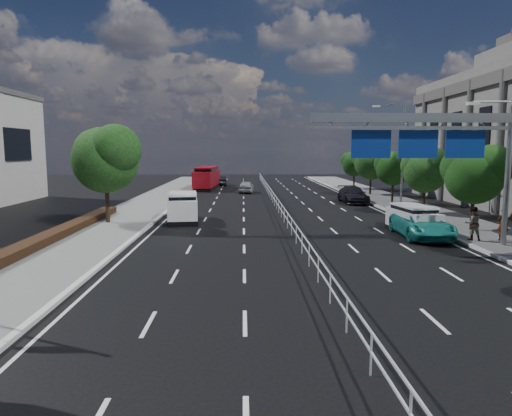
{
  "coord_description": "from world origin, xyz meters",
  "views": [
    {
      "loc": [
        -2.84,
        -12.78,
        5.03
      ],
      "look_at": [
        -2.26,
        7.69,
        2.4
      ],
      "focal_mm": 32.0,
      "sensor_mm": 36.0,
      "label": 1
    }
  ],
  "objects": [
    {
      "name": "ground",
      "position": [
        0.0,
        0.0,
        0.0
      ],
      "size": [
        160.0,
        160.0,
        0.0
      ],
      "primitive_type": "plane",
      "color": "black",
      "rests_on": "ground"
    },
    {
      "name": "near_tree_back",
      "position": [
        -11.94,
        17.97,
        4.61
      ],
      "size": [
        4.84,
        4.51,
        6.69
      ],
      "color": "black",
      "rests_on": "ground"
    },
    {
      "name": "pedestrian_a",
      "position": [
        11.2,
        11.12,
        1.01
      ],
      "size": [
        0.65,
        0.45,
        1.74
      ],
      "primitive_type": "imported",
      "rotation": [
        0.0,
        0.0,
        3.09
      ],
      "color": "gray",
      "rests_on": "sidewalk_far"
    },
    {
      "name": "silver_minivan",
      "position": [
        7.38,
        14.0,
        0.85
      ],
      "size": [
        2.2,
        4.31,
        1.72
      ],
      "rotation": [
        0.0,
        0.0,
        0.11
      ],
      "color": "black",
      "rests_on": "ground"
    },
    {
      "name": "overhead_gantry",
      "position": [
        6.74,
        10.05,
        5.61
      ],
      "size": [
        10.24,
        0.38,
        7.45
      ],
      "color": "gray",
      "rests_on": "ground"
    },
    {
      "name": "median_fence",
      "position": [
        0.0,
        22.5,
        0.53
      ],
      "size": [
        0.05,
        85.0,
        1.02
      ],
      "color": "silver",
      "rests_on": "ground"
    },
    {
      "name": "white_minivan",
      "position": [
        -7.08,
        19.11,
        0.99
      ],
      "size": [
        2.54,
        4.86,
        2.02
      ],
      "rotation": [
        0.0,
        0.0,
        0.12
      ],
      "color": "black",
      "rests_on": "ground"
    },
    {
      "name": "streetlight_far",
      "position": [
        10.5,
        26.0,
        5.21
      ],
      "size": [
        2.78,
        2.4,
        9.0
      ],
      "color": "gray",
      "rests_on": "ground"
    },
    {
      "name": "far_tree_f",
      "position": [
        11.24,
        29.48,
        3.49
      ],
      "size": [
        3.52,
        3.28,
        5.02
      ],
      "color": "black",
      "rests_on": "ground"
    },
    {
      "name": "parked_car_teal",
      "position": [
        7.44,
        12.82,
        0.76
      ],
      "size": [
        2.75,
        5.54,
        1.51
      ],
      "primitive_type": "imported",
      "rotation": [
        0.0,
        0.0,
        -0.04
      ],
      "color": "#1B7D76",
      "rests_on": "ground"
    },
    {
      "name": "parked_car_dark",
      "position": [
        7.6,
        30.0,
        0.76
      ],
      "size": [
        2.21,
        5.29,
        1.53
      ],
      "primitive_type": "imported",
      "rotation": [
        0.0,
        0.0,
        0.01
      ],
      "color": "black",
      "rests_on": "ground"
    },
    {
      "name": "far_tree_h",
      "position": [
        11.24,
        44.48,
        3.42
      ],
      "size": [
        3.41,
        3.18,
        4.91
      ],
      "color": "black",
      "rests_on": "ground"
    },
    {
      "name": "kerb_near",
      "position": [
        -9.0,
        0.0,
        0.07
      ],
      "size": [
        0.25,
        140.0,
        0.15
      ],
      "primitive_type": "cube",
      "color": "silver",
      "rests_on": "ground"
    },
    {
      "name": "red_bus",
      "position": [
        -7.5,
        46.09,
        1.49
      ],
      "size": [
        2.94,
        9.7,
        2.86
      ],
      "rotation": [
        0.0,
        0.0,
        -0.07
      ],
      "color": "black",
      "rests_on": "ground"
    },
    {
      "name": "near_car_dark",
      "position": [
        -6.03,
        51.95,
        0.7
      ],
      "size": [
        1.85,
        4.35,
        1.4
      ],
      "primitive_type": "imported",
      "rotation": [
        0.0,
        0.0,
        3.23
      ],
      "color": "black",
      "rests_on": "ground"
    },
    {
      "name": "far_tree_g",
      "position": [
        11.25,
        36.98,
        3.75
      ],
      "size": [
        3.96,
        3.69,
        5.45
      ],
      "color": "black",
      "rests_on": "ground"
    },
    {
      "name": "pedestrian_b",
      "position": [
        9.6,
        11.26,
        1.06
      ],
      "size": [
        0.93,
        0.75,
        1.83
      ],
      "primitive_type": "imported",
      "rotation": [
        0.0,
        0.0,
        3.08
      ],
      "color": "gray",
      "rests_on": "sidewalk_far"
    },
    {
      "name": "near_car_silver",
      "position": [
        -2.44,
        40.68,
        0.7
      ],
      "size": [
        2.01,
        4.22,
        1.39
      ],
      "primitive_type": "imported",
      "rotation": [
        0.0,
        0.0,
        3.05
      ],
      "color": "#95989C",
      "rests_on": "ground"
    },
    {
      "name": "far_tree_e",
      "position": [
        11.25,
        21.98,
        3.56
      ],
      "size": [
        3.63,
        3.38,
        5.13
      ],
      "color": "black",
      "rests_on": "ground"
    },
    {
      "name": "far_tree_d",
      "position": [
        11.25,
        14.48,
        3.69
      ],
      "size": [
        3.85,
        3.59,
        5.34
      ],
      "color": "black",
      "rests_on": "ground"
    }
  ]
}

